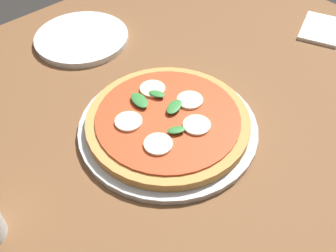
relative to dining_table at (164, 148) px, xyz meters
name	(u,v)px	position (x,y,z in m)	size (l,w,h in m)	color
dining_table	(164,148)	(0.00, 0.00, 0.00)	(1.24, 1.01, 0.74)	brown
serving_tray	(168,128)	(-0.02, -0.04, 0.11)	(0.33, 0.33, 0.01)	silver
pizza	(168,121)	(-0.02, -0.04, 0.12)	(0.30, 0.30, 0.03)	tan
plate_white	(82,38)	(0.03, 0.31, 0.11)	(0.22, 0.22, 0.01)	white
napkin	(321,29)	(0.48, -0.04, 0.10)	(0.13, 0.09, 0.01)	white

